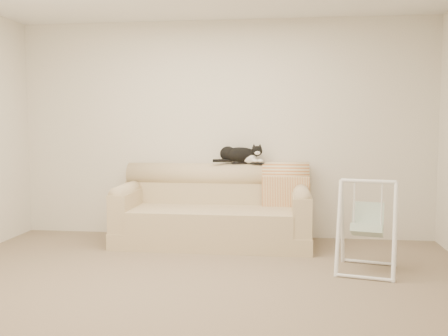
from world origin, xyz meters
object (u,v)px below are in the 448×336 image
object	(u,v)px
remote_a	(239,163)
sofa	(214,213)
tuxedo_cat	(240,154)
remote_b	(257,163)
baby_swing	(367,226)

from	to	relation	value
remote_a	sofa	bearing A→B (deg)	-136.67
tuxedo_cat	sofa	bearing A→B (deg)	-137.90
sofa	remote_b	world-z (taller)	remote_b
remote_b	baby_swing	bearing A→B (deg)	-47.13
remote_a	tuxedo_cat	bearing A→B (deg)	-34.05
sofa	tuxedo_cat	size ratio (longest dim) A/B	3.71
remote_a	tuxedo_cat	world-z (taller)	tuxedo_cat
tuxedo_cat	baby_swing	world-z (taller)	tuxedo_cat
remote_b	tuxedo_cat	bearing A→B (deg)	172.42
sofa	remote_a	bearing A→B (deg)	43.33
remote_a	remote_b	size ratio (longest dim) A/B	1.05
remote_b	baby_swing	size ratio (longest dim) A/B	0.20
baby_swing	remote_b	bearing A→B (deg)	132.87
remote_b	tuxedo_cat	xyz separation A→B (m)	(-0.21, 0.03, 0.10)
sofa	tuxedo_cat	world-z (taller)	tuxedo_cat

